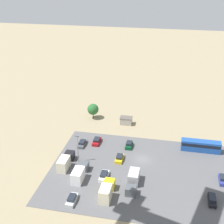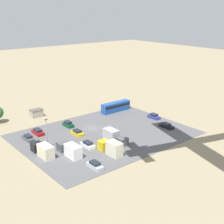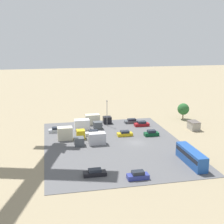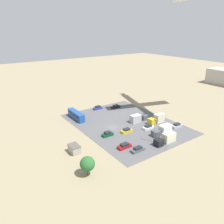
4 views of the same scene
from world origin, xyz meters
The scene contains 18 objects.
ground_plane centered at (0.00, 0.00, 0.00)m, with size 400.00×400.00×0.00m, color gray.
parking_lot_surface centered at (0.00, 6.05, 0.04)m, with size 47.52×35.88×0.08m.
shed_building centered at (8.13, -20.46, 1.29)m, with size 4.13×2.90×2.55m.
bus centered at (-15.96, -7.94, 1.86)m, with size 11.23×2.49×3.31m.
parked_car_0 centered at (6.34, 1.56, 0.70)m, with size 1.94×4.37×1.48m.
parked_car_1 centered at (18.82, -3.92, 0.67)m, with size 1.84×4.68×1.42m.
parked_car_2 centered at (14.83, -6.08, 0.73)m, with size 2.00×4.65×1.55m.
parked_car_3 centered at (-17.62, 13.92, 0.69)m, with size 1.71×4.69×1.46m.
parked_car_4 centered at (8.76, 10.24, 0.71)m, with size 1.90×4.60×1.50m.
parked_car_5 centered at (13.97, 20.44, 0.70)m, with size 1.86×4.53×1.49m.
parked_car_6 centered at (-20.81, 5.76, 0.77)m, with size 1.84×4.35×1.66m.
parked_car_7 centered at (4.82, -5.86, 0.77)m, with size 1.84×4.10×1.66m.
parked_truck_0 centered at (6.53, 17.16, 1.68)m, with size 2.50×7.40×3.50m.
parked_truck_1 centered at (1.09, 11.72, 1.48)m, with size 2.52×8.15×3.05m.
parked_truck_2 centered at (14.87, 11.42, 1.51)m, with size 2.54×8.30×3.12m.
parked_truck_3 centered at (20.10, 7.42, 1.54)m, with size 2.47×8.37×3.20m.
tree_near_shed centered at (20.33, -22.51, 3.48)m, with size 3.95×3.95×5.46m.
light_pole_lot_centre centered at (17.37, 4.55, 4.56)m, with size 0.90×0.28×8.10m.
Camera 3 is at (-75.54, 22.60, 27.78)m, focal length 50.00 mm.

